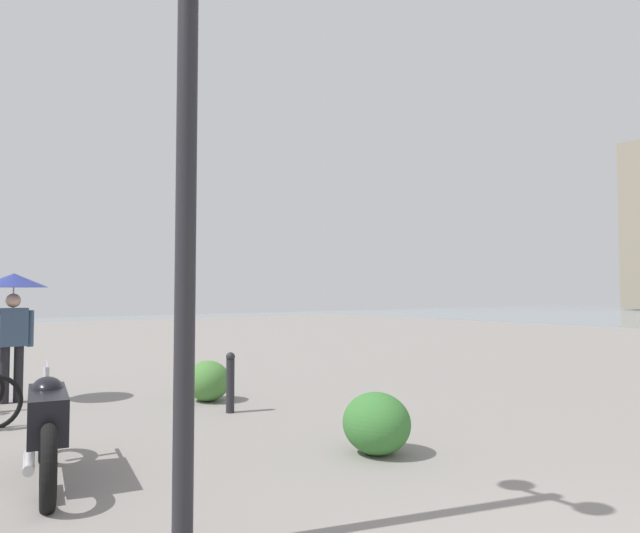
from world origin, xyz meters
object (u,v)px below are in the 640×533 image
Objects in this scene: pedestrian at (13,300)px; bollard_mid at (230,381)px; motorcycle at (47,425)px; lamppost at (187,128)px.

pedestrian is 3.81m from bollard_mid.
motorcycle is 3.19m from bollard_mid.
motorcycle is 1.06× the size of pedestrian.
lamppost is 2.00× the size of motorcycle.
lamppost reaches higher than motorcycle.
motorcycle reaches higher than bollard_mid.
lamppost reaches higher than pedestrian.
lamppost is at bearing 147.56° from bollard_mid.
lamppost is 2.12× the size of pedestrian.
lamppost is 3.20m from motorcycle.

